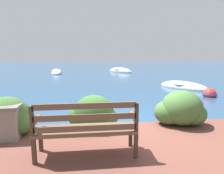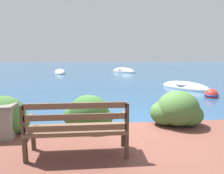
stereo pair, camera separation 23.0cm
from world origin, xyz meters
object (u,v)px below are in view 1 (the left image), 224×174
object	(u,v)px
rowboat_mid	(57,73)
mooring_buoy	(210,94)
rowboat_far	(120,71)
rowboat_nearest	(183,87)
park_bench	(86,127)

from	to	relation	value
rowboat_mid	mooring_buoy	bearing A→B (deg)	24.41
rowboat_mid	rowboat_far	world-z (taller)	rowboat_far
rowboat_far	mooring_buoy	xyz separation A→B (m)	(2.09, -12.05, 0.03)
rowboat_nearest	rowboat_mid	distance (m)	12.20
rowboat_mid	park_bench	bearing A→B (deg)	-1.46
rowboat_mid	mooring_buoy	xyz separation A→B (m)	(8.32, -11.32, 0.03)
park_bench	rowboat_mid	bearing A→B (deg)	92.90
park_bench	rowboat_nearest	distance (m)	8.94
rowboat_far	rowboat_mid	bearing A→B (deg)	61.56
rowboat_far	mooring_buoy	size ratio (longest dim) A/B	5.11
rowboat_nearest	rowboat_far	world-z (taller)	rowboat_far
park_bench	mooring_buoy	distance (m)	7.30
rowboat_nearest	mooring_buoy	xyz separation A→B (m)	(0.12, -2.29, 0.04)
mooring_buoy	rowboat_far	bearing A→B (deg)	99.83
rowboat_mid	rowboat_far	size ratio (longest dim) A/B	0.93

